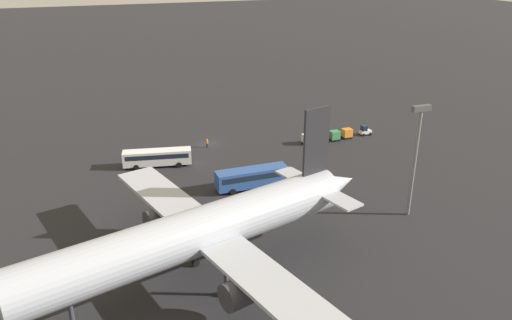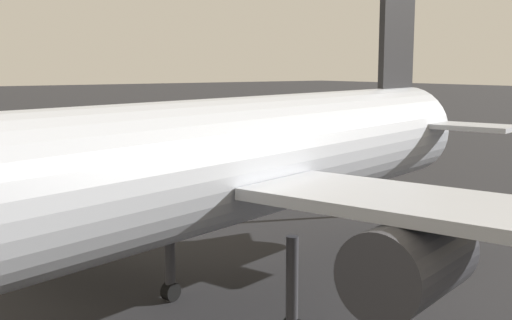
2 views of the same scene
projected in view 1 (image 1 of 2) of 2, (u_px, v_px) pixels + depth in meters
name	position (u px, v px, depth m)	size (l,w,h in m)	color
ground_plane	(208.00, 144.00, 100.44)	(600.00, 600.00, 0.00)	#232326
airplane	(197.00, 233.00, 55.45)	(48.63, 41.72, 18.36)	#B2B7C1
shuttle_bus_near	(157.00, 157.00, 89.39)	(12.35, 4.74, 3.06)	white
shuttle_bus_far	(252.00, 177.00, 81.15)	(11.91, 3.34, 3.30)	#2D5199
baggage_tug	(365.00, 131.00, 105.09)	(2.43, 1.67, 2.10)	white
worker_person	(207.00, 143.00, 98.41)	(0.38, 0.38, 1.74)	#1E1E2D
cargo_cart_orange	(347.00, 133.00, 103.04)	(2.07, 1.77, 2.06)	#38383D
cargo_cart_green	(335.00, 135.00, 101.81)	(2.07, 1.77, 2.06)	#38383D
cargo_cart_red	(322.00, 137.00, 100.68)	(2.07, 1.77, 2.06)	#38383D
cargo_cart_white	(307.00, 138.00, 100.01)	(2.07, 1.77, 2.06)	#38383D
light_pole	(416.00, 149.00, 69.56)	(2.80, 0.70, 16.68)	slate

